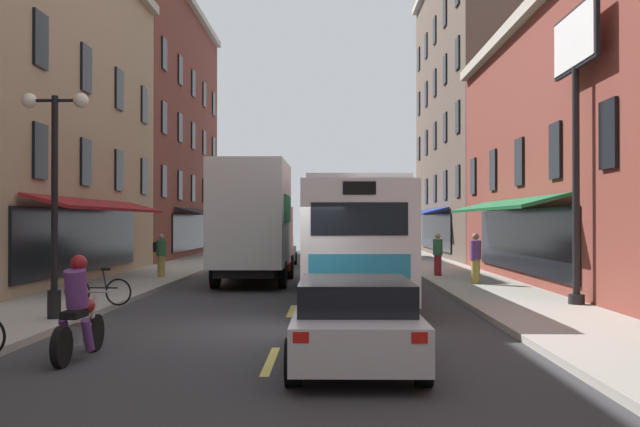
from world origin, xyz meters
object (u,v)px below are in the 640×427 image
(sedan_near, at_px, (275,252))
(bicycle_near, at_px, (98,290))
(pedestrian_near, at_px, (161,254))
(transit_bus, at_px, (352,238))
(box_truck, at_px, (254,224))
(pedestrian_far, at_px, (476,258))
(pedestrian_rear, at_px, (438,254))
(billboard_sign, at_px, (576,76))
(motorcycle_rider, at_px, (79,315))
(sedan_mid, at_px, (355,319))
(street_lamp_twin, at_px, (55,193))

(sedan_near, bearing_deg, bicycle_near, -99.74)
(bicycle_near, xyz_separation_m, pedestrian_near, (-0.61, 9.52, 0.47))
(transit_bus, relative_size, box_truck, 1.62)
(pedestrian_far, relative_size, pedestrian_rear, 1.04)
(billboard_sign, height_order, motorcycle_rider, billboard_sign)
(box_truck, height_order, sedan_mid, box_truck)
(sedan_near, xyz_separation_m, pedestrian_near, (-3.67, -8.30, 0.25))
(box_truck, bearing_deg, sedan_near, 89.87)
(billboard_sign, relative_size, pedestrian_near, 4.63)
(motorcycle_rider, xyz_separation_m, street_lamp_twin, (-1.82, 3.85, 2.09))
(transit_bus, height_order, pedestrian_near, transit_bus)
(box_truck, distance_m, bicycle_near, 8.50)
(box_truck, bearing_deg, sedan_mid, -78.19)
(sedan_mid, distance_m, street_lamp_twin, 7.73)
(sedan_mid, height_order, pedestrian_far, pedestrian_far)
(bicycle_near, bearing_deg, sedan_mid, -47.46)
(billboard_sign, distance_m, sedan_mid, 10.39)
(billboard_sign, height_order, pedestrian_near, billboard_sign)
(pedestrian_near, bearing_deg, street_lamp_twin, 36.80)
(billboard_sign, relative_size, sedan_mid, 1.53)
(transit_bus, height_order, sedan_near, transit_bus)
(bicycle_near, bearing_deg, billboard_sign, 1.94)
(billboard_sign, bearing_deg, street_lamp_twin, -166.45)
(pedestrian_far, bearing_deg, pedestrian_near, -162.06)
(box_truck, relative_size, sedan_mid, 1.47)
(transit_bus, relative_size, motorcycle_rider, 5.50)
(pedestrian_rear, height_order, street_lamp_twin, street_lamp_twin)
(motorcycle_rider, height_order, street_lamp_twin, street_lamp_twin)
(sedan_near, xyz_separation_m, street_lamp_twin, (-3.22, -20.30, 2.08))
(pedestrian_rear, bearing_deg, box_truck, -167.36)
(pedestrian_near, relative_size, pedestrian_far, 0.95)
(transit_bus, bearing_deg, bicycle_near, -152.42)
(billboard_sign, height_order, street_lamp_twin, billboard_sign)
(transit_bus, xyz_separation_m, bicycle_near, (-6.31, -3.30, -1.21))
(sedan_mid, height_order, motorcycle_rider, motorcycle_rider)
(billboard_sign, distance_m, pedestrian_far, 7.77)
(motorcycle_rider, relative_size, pedestrian_rear, 1.29)
(transit_bus, xyz_separation_m, pedestrian_near, (-6.93, 6.22, -0.73))
(motorcycle_rider, relative_size, pedestrian_far, 1.25)
(motorcycle_rider, relative_size, pedestrian_near, 1.31)
(pedestrian_far, height_order, street_lamp_twin, street_lamp_twin)
(bicycle_near, distance_m, pedestrian_rear, 14.00)
(sedan_mid, relative_size, pedestrian_near, 3.03)
(billboard_sign, xyz_separation_m, street_lamp_twin, (-11.93, -2.88, -3.00))
(box_truck, relative_size, motorcycle_rider, 3.40)
(billboard_sign, distance_m, bicycle_near, 12.92)
(box_truck, height_order, bicycle_near, box_truck)
(sedan_mid, distance_m, pedestrian_rear, 17.02)
(sedan_near, distance_m, pedestrian_rear, 10.28)
(billboard_sign, relative_size, sedan_near, 1.65)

